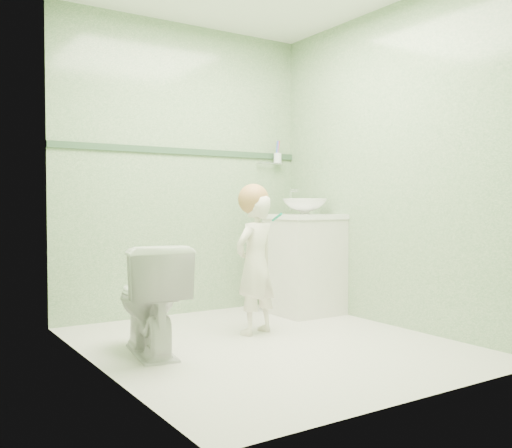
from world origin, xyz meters
TOP-DOWN VIEW (x-y plane):
  - ground at (0.00, 0.00)m, footprint 2.50×2.50m
  - room_shell at (0.00, 0.00)m, footprint 2.50×2.54m
  - trim_stripe at (0.00, 1.24)m, footprint 2.20×0.02m
  - vanity at (0.84, 0.70)m, footprint 0.52×0.50m
  - counter at (0.84, 0.70)m, footprint 0.54×0.52m
  - basin at (0.84, 0.70)m, footprint 0.37×0.37m
  - faucet at (0.84, 0.89)m, footprint 0.03×0.13m
  - cup_holder at (0.89, 1.18)m, footprint 0.26×0.07m
  - toilet at (-0.74, 0.20)m, footprint 0.47×0.71m
  - toddler at (0.09, 0.30)m, footprint 0.41×0.33m
  - hair_cap at (0.09, 0.33)m, footprint 0.22×0.22m
  - teal_toothbrush at (0.20, 0.20)m, footprint 0.10×0.14m

SIDE VIEW (x-z plane):
  - ground at x=0.00m, z-range 0.00..0.00m
  - toilet at x=-0.74m, z-range 0.00..0.67m
  - vanity at x=0.84m, z-range 0.00..0.80m
  - toddler at x=0.09m, z-range 0.00..0.98m
  - counter at x=0.84m, z-range 0.79..0.83m
  - teal_toothbrush at x=0.20m, z-range 0.79..0.87m
  - basin at x=0.84m, z-range 0.83..0.96m
  - hair_cap at x=0.09m, z-range 0.84..1.06m
  - faucet at x=0.84m, z-range 0.88..1.06m
  - room_shell at x=0.00m, z-range 0.00..2.40m
  - cup_holder at x=0.89m, z-range 1.22..1.44m
  - trim_stripe at x=0.00m, z-range 1.33..1.38m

